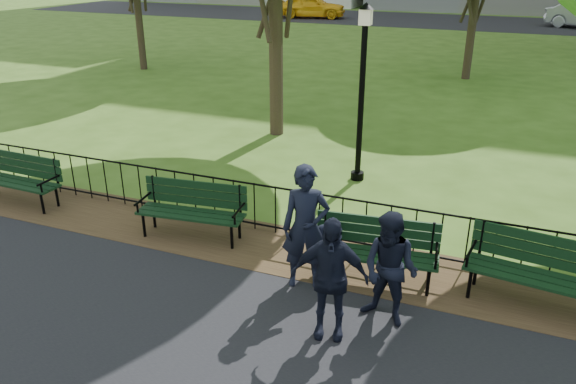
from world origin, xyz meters
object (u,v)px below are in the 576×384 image
at_px(park_bench_left_a, 193,204).
at_px(taxi, 311,6).
at_px(person_mid, 390,270).
at_px(person_right, 329,278).
at_px(person_left, 306,227).
at_px(park_bench_main, 357,241).
at_px(park_bench_right_a, 542,265).
at_px(lamppost, 362,88).
at_px(park_bench_left_b, 19,174).

bearing_deg(park_bench_left_a, taxi, 99.63).
relative_size(person_mid, person_right, 0.95).
bearing_deg(person_right, person_left, 111.07).
distance_m(park_bench_main, person_left, 0.83).
relative_size(park_bench_left_a, person_left, 1.02).
xyz_separation_m(park_bench_main, person_mid, (0.68, -0.87, 0.16)).
relative_size(park_bench_right_a, lamppost, 0.55).
distance_m(park_bench_left_b, person_mid, 7.60).
xyz_separation_m(park_bench_main, person_left, (-0.65, -0.42, 0.31)).
relative_size(park_bench_right_a, person_left, 1.09).
height_order(lamppost, person_left, lamppost).
height_order(park_bench_right_a, lamppost, lamppost).
bearing_deg(person_right, taxi, 96.84).
distance_m(park_bench_main, park_bench_left_b, 6.84).
relative_size(park_bench_left_b, park_bench_right_a, 0.91).
distance_m(park_bench_right_a, lamppost, 5.26).
bearing_deg(lamppost, person_mid, -70.27).
bearing_deg(taxi, person_right, -171.96).
distance_m(person_left, person_right, 1.22).
xyz_separation_m(lamppost, person_left, (0.38, -4.31, -1.05)).
height_order(park_bench_left_b, lamppost, lamppost).
bearing_deg(person_right, park_bench_right_a, 20.92).
relative_size(person_right, taxi, 0.34).
height_order(park_bench_left_b, person_right, person_right).
xyz_separation_m(park_bench_left_b, person_mid, (7.51, -1.17, 0.21)).
height_order(park_bench_left_b, taxi, taxi).
xyz_separation_m(park_bench_left_a, person_right, (3.00, -1.73, 0.24)).
bearing_deg(person_mid, person_right, -125.47).
xyz_separation_m(person_left, person_right, (0.68, -1.00, -0.10)).
relative_size(park_bench_left_a, person_mid, 1.21).
bearing_deg(lamppost, person_right, -78.71).
bearing_deg(taxi, person_mid, -170.67).
distance_m(park_bench_left_a, person_right, 3.47).
xyz_separation_m(park_bench_right_a, taxi, (-14.80, 31.97, 0.21)).
bearing_deg(taxi, park_bench_left_b, 177.63).
bearing_deg(park_bench_main, park_bench_left_b, 170.84).
bearing_deg(person_left, lamppost, 74.77).
bearing_deg(person_left, person_mid, -39.17).
relative_size(person_mid, taxi, 0.32).
bearing_deg(person_mid, lamppost, 124.28).
distance_m(park_bench_left_a, park_bench_right_a, 5.51).
bearing_deg(lamppost, person_left, -85.00).
xyz_separation_m(park_bench_main, person_right, (0.03, -1.42, 0.21)).
height_order(person_mid, person_right, person_right).
xyz_separation_m(park_bench_left_a, person_mid, (3.65, -1.19, 0.20)).
bearing_deg(park_bench_right_a, park_bench_left_a, -172.79).
bearing_deg(person_right, park_bench_main, 77.96).
bearing_deg(park_bench_left_b, person_mid, -7.40).
distance_m(park_bench_main, lamppost, 4.25).
distance_m(person_left, person_mid, 1.42).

